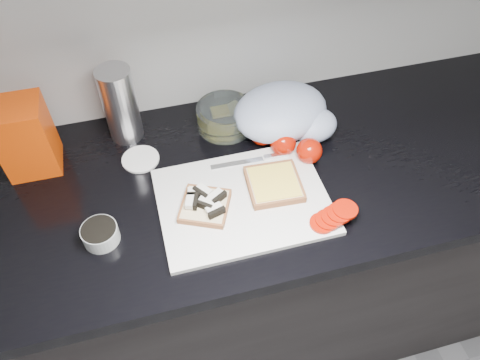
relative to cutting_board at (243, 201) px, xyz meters
name	(u,v)px	position (x,y,z in m)	size (l,w,h in m)	color
base_cabinet	(218,272)	(-0.06, 0.09, -0.48)	(3.50, 0.60, 0.86)	black
countertop	(212,184)	(-0.06, 0.09, -0.03)	(3.50, 0.64, 0.04)	black
cutting_board	(243,201)	(0.00, 0.00, 0.00)	(0.40, 0.30, 0.01)	silver
bread_left	(205,204)	(-0.09, 0.00, 0.02)	(0.15, 0.15, 0.03)	beige
bread_right	(274,184)	(0.08, 0.02, 0.01)	(0.14, 0.14, 0.02)	beige
tomato_slices	(334,216)	(0.18, -0.11, 0.02)	(0.13, 0.08, 0.02)	#A51303
knife	(260,159)	(0.07, 0.11, 0.01)	(0.20, 0.02, 0.01)	silver
seed_tub	(100,233)	(-0.33, -0.02, 0.02)	(0.08, 0.08, 0.04)	#ACB1B1
tub_lid	(141,159)	(-0.22, 0.20, 0.00)	(0.10, 0.10, 0.01)	white
glass_bowl	(225,117)	(0.02, 0.27, 0.03)	(0.15, 0.15, 0.06)	silver
bread_bag	(25,137)	(-0.48, 0.26, 0.09)	(0.12, 0.11, 0.19)	red
steel_canister	(120,105)	(-0.24, 0.31, 0.10)	(0.09, 0.09, 0.21)	silver
grocery_bag	(285,113)	(0.18, 0.22, 0.05)	(0.30, 0.26, 0.11)	silver
whole_tomatoes	(285,142)	(0.15, 0.14, 0.03)	(0.16, 0.16, 0.07)	#A51303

